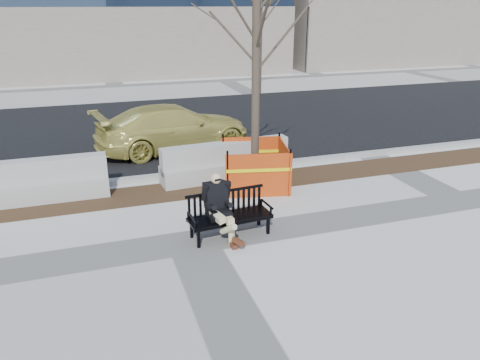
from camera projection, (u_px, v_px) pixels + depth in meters
The scene contains 11 objects.
ground at pixel (192, 242), 8.85m from camera, with size 120.00×120.00×0.00m, color beige.
mulch_strip at pixel (168, 192), 11.16m from camera, with size 40.00×1.20×0.02m, color #47301C.
asphalt_street at pixel (137, 129), 16.66m from camera, with size 60.00×10.40×0.01m, color black.
curb at pixel (161, 177), 11.98m from camera, with size 60.00×0.25×0.12m, color #9E9B93.
bench at pixel (230, 235), 9.09m from camera, with size 1.63×0.59×0.87m, color black, non-canonical shape.
seated_man at pixel (219, 237), 9.04m from camera, with size 0.55×0.92×1.28m, color black, non-canonical shape.
tree_fence at pixel (255, 186), 11.54m from camera, with size 2.29×2.29×5.72m, color #E84314, non-canonical shape.
sedan at pixel (175, 149), 14.44m from camera, with size 1.91×4.70×1.36m, color #C6BA55.
jersey_barrier_left at pixel (32, 201), 10.65m from camera, with size 3.43×0.69×0.98m, color #A6A39B, non-canonical shape.
jersey_barrier_right at pixel (226, 178), 12.07m from camera, with size 3.34×0.67×0.96m, color #A7A49C, non-canonical shape.
far_tree_right at pixel (259, 93), 23.25m from camera, with size 2.25×2.25×6.08m, color #453A2C, non-canonical shape.
Camera 1 is at (-1.62, -7.75, 4.23)m, focal length 35.15 mm.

